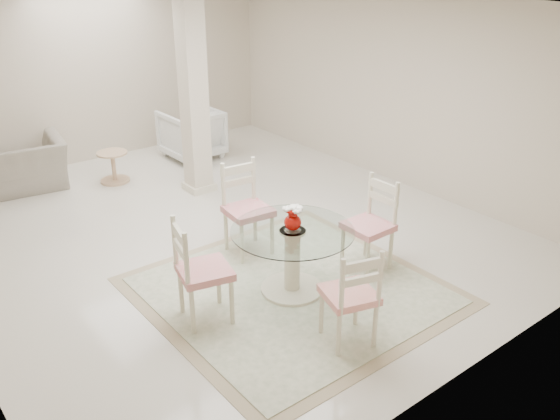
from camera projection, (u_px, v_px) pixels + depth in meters
ground at (219, 231)px, 7.38m from camera, size 7.00×7.00×0.00m
room_shell at (212, 82)px, 6.60m from camera, size 6.02×7.02×2.71m
column at (194, 98)px, 8.02m from camera, size 0.30×0.30×2.70m
area_rug at (292, 290)px, 6.11m from camera, size 2.81×2.81×0.02m
dining_table at (292, 261)px, 5.96m from camera, size 1.23×1.23×0.71m
red_vase at (293, 218)px, 5.76m from camera, size 0.20×0.19×0.26m
dining_chair_east at (373, 218)px, 6.34m from camera, size 0.46×0.46×1.12m
dining_chair_north at (245, 202)px, 6.66m from camera, size 0.52×0.52×1.18m
dining_chair_west at (196, 265)px, 5.39m from camera, size 0.56×0.56×1.15m
dining_chair_south at (353, 291)px, 5.07m from camera, size 0.54×0.54×1.08m
recliner_taupe at (24, 165)px, 8.49m from camera, size 1.24×1.12×0.72m
armchair_white at (192, 134)px, 9.70m from camera, size 0.88×0.90×0.80m
side_table at (114, 168)px, 8.78m from camera, size 0.45×0.45×0.46m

